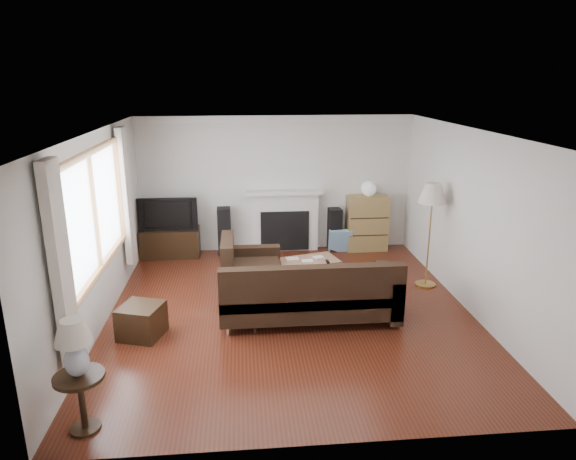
{
  "coord_description": "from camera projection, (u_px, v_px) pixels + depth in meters",
  "views": [
    {
      "loc": [
        -0.63,
        -6.55,
        3.17
      ],
      "look_at": [
        0.0,
        0.3,
        1.1
      ],
      "focal_mm": 32.0,
      "sensor_mm": 36.0,
      "label": 1
    }
  ],
  "objects": [
    {
      "name": "room",
      "position": [
        290.0,
        226.0,
        6.86
      ],
      "size": [
        5.1,
        5.6,
        2.54
      ],
      "color": "#501E11",
      "rests_on": "ground"
    },
    {
      "name": "window",
      "position": [
        95.0,
        212.0,
        6.36
      ],
      "size": [
        0.12,
        2.74,
        1.54
      ],
      "primitive_type": "cube",
      "color": "brown",
      "rests_on": "room"
    },
    {
      "name": "curtain_near",
      "position": [
        61.0,
        267.0,
        4.96
      ],
      "size": [
        0.1,
        0.35,
        2.1
      ],
      "primitive_type": "cube",
      "color": "beige",
      "rests_on": "room"
    },
    {
      "name": "curtain_far",
      "position": [
        126.0,
        196.0,
        7.86
      ],
      "size": [
        0.1,
        0.35,
        2.1
      ],
      "primitive_type": "cube",
      "color": "beige",
      "rests_on": "room"
    },
    {
      "name": "fireplace",
      "position": [
        284.0,
        221.0,
        9.58
      ],
      "size": [
        1.4,
        0.26,
        1.15
      ],
      "primitive_type": "cube",
      "color": "white",
      "rests_on": "room"
    },
    {
      "name": "tv_stand",
      "position": [
        171.0,
        242.0,
        9.34
      ],
      "size": [
        1.04,
        0.47,
        0.52
      ],
      "primitive_type": "cube",
      "color": "black",
      "rests_on": "ground"
    },
    {
      "name": "television",
      "position": [
        169.0,
        213.0,
        9.18
      ],
      "size": [
        1.04,
        0.14,
        0.6
      ],
      "primitive_type": "imported",
      "color": "black",
      "rests_on": "tv_stand"
    },
    {
      "name": "speaker_left",
      "position": [
        224.0,
        231.0,
        9.44
      ],
      "size": [
        0.25,
        0.29,
        0.87
      ],
      "primitive_type": "cube",
      "rotation": [
        0.0,
        0.0,
        0.02
      ],
      "color": "black",
      "rests_on": "ground"
    },
    {
      "name": "speaker_right",
      "position": [
        335.0,
        229.0,
        9.63
      ],
      "size": [
        0.25,
        0.29,
        0.81
      ],
      "primitive_type": "cube",
      "rotation": [
        0.0,
        0.0,
        0.09
      ],
      "color": "black",
      "rests_on": "ground"
    },
    {
      "name": "bookshelf",
      "position": [
        367.0,
        223.0,
        9.63
      ],
      "size": [
        0.76,
        0.36,
        1.04
      ],
      "primitive_type": "cube",
      "color": "olive",
      "rests_on": "ground"
    },
    {
      "name": "globe_lamp",
      "position": [
        369.0,
        189.0,
        9.44
      ],
      "size": [
        0.27,
        0.27,
        0.27
      ],
      "primitive_type": "sphere",
      "color": "white",
      "rests_on": "bookshelf"
    },
    {
      "name": "sectional_sofa",
      "position": [
        309.0,
        290.0,
        6.87
      ],
      "size": [
        2.57,
        1.88,
        0.83
      ],
      "primitive_type": "cube",
      "color": "black",
      "rests_on": "ground"
    },
    {
      "name": "coffee_table",
      "position": [
        307.0,
        271.0,
        8.15
      ],
      "size": [
        1.09,
        0.78,
        0.38
      ],
      "primitive_type": "cube",
      "rotation": [
        0.0,
        0.0,
        0.27
      ],
      "color": "#966447",
      "rests_on": "ground"
    },
    {
      "name": "footstool",
      "position": [
        142.0,
        321.0,
        6.47
      ],
      "size": [
        0.62,
        0.62,
        0.42
      ],
      "primitive_type": "cube",
      "rotation": [
        0.0,
        0.0,
        -0.31
      ],
      "color": "black",
      "rests_on": "ground"
    },
    {
      "name": "floor_lamp",
      "position": [
        429.0,
        236.0,
        7.86
      ],
      "size": [
        0.45,
        0.45,
        1.64
      ],
      "primitive_type": "cube",
      "rotation": [
        0.0,
        0.0,
        0.05
      ],
      "color": "#A97F3A",
      "rests_on": "ground"
    },
    {
      "name": "side_table",
      "position": [
        82.0,
        403.0,
        4.72
      ],
      "size": [
        0.46,
        0.46,
        0.57
      ],
      "primitive_type": "cube",
      "color": "black",
      "rests_on": "ground"
    },
    {
      "name": "table_lamp",
      "position": [
        75.0,
        348.0,
        4.56
      ],
      "size": [
        0.34,
        0.34,
        0.55
      ],
      "primitive_type": "cube",
      "color": "silver",
      "rests_on": "side_table"
    }
  ]
}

